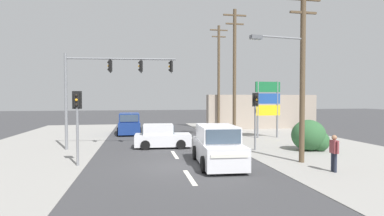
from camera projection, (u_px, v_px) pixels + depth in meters
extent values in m
plane|color=#3A3A3D|center=(182.00, 166.00, 14.12)|extent=(140.00, 140.00, 0.00)
cube|color=silver|center=(190.00, 177.00, 12.15)|extent=(0.20, 2.40, 0.01)
cube|color=silver|center=(175.00, 155.00, 17.07)|extent=(0.20, 2.40, 0.01)
cube|color=silver|center=(166.00, 142.00, 21.98)|extent=(0.20, 2.40, 0.01)
cube|color=gray|center=(328.00, 152.00, 17.71)|extent=(10.00, 44.00, 0.02)
cube|color=gray|center=(20.00, 156.00, 16.52)|extent=(8.00, 40.00, 0.02)
cylinder|color=brown|center=(302.00, 77.00, 14.82)|extent=(0.26, 0.26, 8.54)
cube|color=brown|center=(303.00, 13.00, 14.72)|extent=(1.40, 0.12, 0.10)
cylinder|color=slate|center=(280.00, 37.00, 14.38)|extent=(2.59, 0.40, 0.09)
cube|color=#595B60|center=(256.00, 37.00, 14.00)|extent=(0.59, 0.34, 0.18)
cylinder|color=brown|center=(234.00, 75.00, 22.72)|extent=(0.26, 0.26, 9.95)
cube|color=brown|center=(235.00, 15.00, 22.58)|extent=(1.80, 0.12, 0.11)
cube|color=brown|center=(235.00, 24.00, 22.60)|extent=(1.40, 0.12, 0.10)
cylinder|color=brown|center=(219.00, 78.00, 29.90)|extent=(0.26, 0.26, 10.47)
cube|color=brown|center=(219.00, 30.00, 29.75)|extent=(1.80, 0.12, 0.11)
cube|color=brown|center=(219.00, 37.00, 29.77)|extent=(1.40, 0.12, 0.10)
cylinder|color=slate|center=(66.00, 102.00, 18.55)|extent=(0.18, 0.18, 6.00)
cylinder|color=slate|center=(121.00, 59.00, 18.76)|extent=(6.78, 0.75, 0.11)
cube|color=black|center=(110.00, 66.00, 18.72)|extent=(0.22, 0.28, 0.68)
cube|color=black|center=(110.00, 66.00, 18.72)|extent=(0.08, 0.44, 0.84)
sphere|color=black|center=(108.00, 62.00, 18.70)|extent=(0.13, 0.13, 0.13)
sphere|color=orange|center=(108.00, 66.00, 18.71)|extent=(0.13, 0.13, 0.13)
sphere|color=black|center=(108.00, 69.00, 18.72)|extent=(0.13, 0.13, 0.13)
cube|color=black|center=(141.00, 66.00, 18.88)|extent=(0.22, 0.28, 0.68)
cube|color=black|center=(141.00, 66.00, 18.88)|extent=(0.08, 0.44, 0.84)
sphere|color=black|center=(139.00, 63.00, 18.87)|extent=(0.13, 0.13, 0.13)
sphere|color=orange|center=(139.00, 66.00, 18.87)|extent=(0.13, 0.13, 0.13)
sphere|color=black|center=(139.00, 70.00, 18.88)|extent=(0.13, 0.13, 0.13)
cube|color=black|center=(171.00, 66.00, 19.05)|extent=(0.22, 0.28, 0.68)
cube|color=black|center=(171.00, 66.00, 19.05)|extent=(0.08, 0.44, 0.84)
sphere|color=black|center=(169.00, 63.00, 19.03)|extent=(0.13, 0.13, 0.13)
sphere|color=orange|center=(169.00, 66.00, 19.04)|extent=(0.13, 0.13, 0.13)
sphere|color=black|center=(169.00, 70.00, 19.04)|extent=(0.13, 0.13, 0.13)
cylinder|color=slate|center=(255.00, 128.00, 18.43)|extent=(0.12, 0.12, 2.80)
cube|color=black|center=(255.00, 100.00, 18.38)|extent=(0.30, 0.26, 0.68)
cube|color=black|center=(255.00, 100.00, 18.38)|extent=(0.43, 0.16, 0.84)
sphere|color=black|center=(257.00, 96.00, 18.26)|extent=(0.13, 0.13, 0.13)
sphere|color=orange|center=(257.00, 100.00, 18.27)|extent=(0.13, 0.13, 0.13)
sphere|color=black|center=(257.00, 103.00, 18.27)|extent=(0.13, 0.13, 0.13)
cylinder|color=slate|center=(77.00, 137.00, 14.13)|extent=(0.12, 0.12, 2.80)
cube|color=black|center=(77.00, 100.00, 14.07)|extent=(0.27, 0.21, 0.68)
cube|color=black|center=(77.00, 100.00, 14.07)|extent=(0.44, 0.06, 0.84)
sphere|color=black|center=(76.00, 95.00, 13.94)|extent=(0.13, 0.13, 0.13)
sphere|color=orange|center=(76.00, 100.00, 13.95)|extent=(0.13, 0.13, 0.13)
sphere|color=black|center=(76.00, 105.00, 13.96)|extent=(0.13, 0.13, 0.13)
cylinder|color=slate|center=(258.00, 110.00, 24.16)|extent=(0.16, 0.16, 4.60)
cylinder|color=slate|center=(277.00, 110.00, 24.47)|extent=(0.16, 0.16, 4.60)
cube|color=#196B38|center=(268.00, 87.00, 24.26)|extent=(2.10, 0.14, 0.84)
cube|color=#1E4793|center=(268.00, 99.00, 24.29)|extent=(2.10, 0.14, 0.84)
cube|color=yellow|center=(268.00, 110.00, 24.32)|extent=(2.10, 0.14, 0.84)
ellipsoid|color=#2D5B33|center=(309.00, 135.00, 18.33)|extent=(2.09, 1.88, 1.91)
ellipsoid|color=#2D5B33|center=(320.00, 141.00, 18.14)|extent=(1.15, 1.04, 1.24)
cube|color=#A39384|center=(262.00, 112.00, 31.77)|extent=(12.00, 1.00, 3.60)
cube|color=navy|center=(129.00, 127.00, 27.20)|extent=(1.96, 4.55, 1.00)
cube|color=navy|center=(129.00, 117.00, 26.98)|extent=(1.79, 2.74, 0.76)
cube|color=#384756|center=(129.00, 116.00, 28.32)|extent=(1.58, 0.10, 0.65)
cube|color=#384756|center=(129.00, 118.00, 25.64)|extent=(1.55, 0.10, 0.61)
cube|color=white|center=(129.00, 122.00, 29.42)|extent=(1.56, 0.08, 0.14)
cylinder|color=black|center=(119.00, 129.00, 28.39)|extent=(0.24, 0.73, 0.72)
cylinder|color=black|center=(139.00, 128.00, 28.76)|extent=(0.24, 0.73, 0.72)
cylinder|color=black|center=(118.00, 132.00, 25.66)|extent=(0.24, 0.73, 0.72)
cylinder|color=black|center=(140.00, 131.00, 26.04)|extent=(0.24, 0.73, 0.72)
cube|color=silver|center=(163.00, 140.00, 19.56)|extent=(3.68, 1.80, 0.76)
cube|color=silver|center=(158.00, 129.00, 19.50)|extent=(1.98, 1.58, 0.64)
cube|color=#384756|center=(173.00, 129.00, 19.62)|extent=(0.13, 1.36, 0.54)
cube|color=#384756|center=(143.00, 129.00, 19.38)|extent=(0.13, 1.33, 0.51)
cube|color=white|center=(190.00, 137.00, 19.78)|extent=(0.11, 1.36, 0.14)
cylinder|color=black|center=(179.00, 141.00, 20.50)|extent=(0.61, 0.21, 0.60)
cylinder|color=black|center=(181.00, 144.00, 18.91)|extent=(0.61, 0.21, 0.60)
cylinder|color=black|center=(146.00, 142.00, 20.22)|extent=(0.61, 0.21, 0.60)
cylinder|color=black|center=(145.00, 145.00, 18.63)|extent=(0.61, 0.21, 0.60)
cube|color=silver|center=(218.00, 152.00, 14.43)|extent=(2.10, 4.60, 1.00)
cube|color=silver|center=(217.00, 133.00, 14.60)|extent=(1.88, 2.80, 0.76)
cube|color=#384756|center=(224.00, 137.00, 13.24)|extent=(1.58, 0.15, 0.65)
cube|color=#384756|center=(212.00, 130.00, 15.96)|extent=(1.55, 0.15, 0.61)
cube|color=white|center=(230.00, 156.00, 12.17)|extent=(1.56, 0.13, 0.14)
cylinder|color=black|center=(245.00, 163.00, 13.16)|extent=(0.26, 0.73, 0.72)
cylinder|color=black|center=(204.00, 164.00, 12.94)|extent=(0.26, 0.73, 0.72)
cylinder|color=black|center=(229.00, 152.00, 15.93)|extent=(0.26, 0.73, 0.72)
cylinder|color=black|center=(195.00, 153.00, 15.71)|extent=(0.26, 0.73, 0.72)
cylinder|color=#232838|center=(335.00, 163.00, 12.87)|extent=(0.14, 0.14, 0.84)
cylinder|color=#232838|center=(333.00, 162.00, 13.05)|extent=(0.14, 0.14, 0.84)
cube|color=brown|center=(334.00, 147.00, 12.94)|extent=(0.22, 0.36, 0.56)
sphere|color=#9E7051|center=(334.00, 138.00, 12.93)|extent=(0.22, 0.22, 0.22)
cylinder|color=brown|center=(338.00, 148.00, 12.71)|extent=(0.09, 0.09, 0.54)
cylinder|color=brown|center=(331.00, 146.00, 13.17)|extent=(0.09, 0.09, 0.54)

